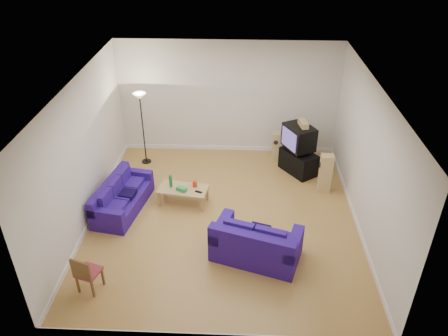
{
  "coord_description": "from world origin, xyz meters",
  "views": [
    {
      "loc": [
        0.35,
        -7.93,
        6.18
      ],
      "look_at": [
        0.0,
        0.4,
        1.1
      ],
      "focal_mm": 35.0,
      "sensor_mm": 36.0,
      "label": 1
    }
  ],
  "objects_px": {
    "tv_stand": "(298,162)",
    "television": "(299,137)",
    "sofa_loveseat": "(256,246)",
    "sofa_three_seat": "(121,199)",
    "coffee_table": "(183,190)"
  },
  "relations": [
    {
      "from": "sofa_three_seat",
      "to": "coffee_table",
      "type": "xyz_separation_m",
      "value": [
        1.42,
        0.28,
        0.1
      ]
    },
    {
      "from": "television",
      "to": "sofa_loveseat",
      "type": "bearing_deg",
      "value": -45.78
    },
    {
      "from": "coffee_table",
      "to": "sofa_three_seat",
      "type": "bearing_deg",
      "value": -168.83
    },
    {
      "from": "tv_stand",
      "to": "television",
      "type": "bearing_deg",
      "value": -174.34
    },
    {
      "from": "sofa_three_seat",
      "to": "sofa_loveseat",
      "type": "relative_size",
      "value": 1.03
    },
    {
      "from": "sofa_loveseat",
      "to": "tv_stand",
      "type": "bearing_deg",
      "value": 88.51
    },
    {
      "from": "tv_stand",
      "to": "coffee_table",
      "type": "bearing_deg",
      "value": -97.46
    },
    {
      "from": "sofa_loveseat",
      "to": "tv_stand",
      "type": "relative_size",
      "value": 1.95
    },
    {
      "from": "sofa_loveseat",
      "to": "television",
      "type": "xyz_separation_m",
      "value": [
        1.16,
        3.44,
        0.69
      ]
    },
    {
      "from": "sofa_loveseat",
      "to": "television",
      "type": "bearing_deg",
      "value": 89.46
    },
    {
      "from": "tv_stand",
      "to": "television",
      "type": "xyz_separation_m",
      "value": [
        -0.05,
        0.05,
        0.71
      ]
    },
    {
      "from": "sofa_three_seat",
      "to": "television",
      "type": "bearing_deg",
      "value": 124.46
    },
    {
      "from": "sofa_loveseat",
      "to": "coffee_table",
      "type": "distance_m",
      "value": 2.49
    },
    {
      "from": "sofa_loveseat",
      "to": "television",
      "type": "height_order",
      "value": "television"
    },
    {
      "from": "tv_stand",
      "to": "television",
      "type": "relative_size",
      "value": 1.01
    }
  ]
}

